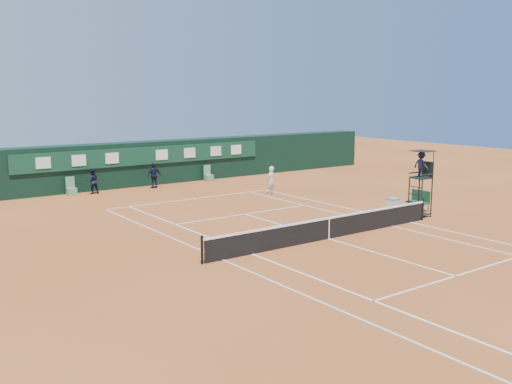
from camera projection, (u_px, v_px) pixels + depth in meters
ground at (329, 239)px, 24.90m from camera, size 90.00×90.00×0.00m
court_lines at (329, 239)px, 24.90m from camera, size 11.05×23.85×0.01m
tennis_net at (329, 228)px, 24.81m from camera, size 12.90×0.10×1.10m
back_wall at (143, 163)px, 39.58m from camera, size 40.00×1.65×3.00m
linesman_chair_left at (71, 190)px, 35.60m from camera, size 0.55×0.50×1.15m
linesman_chair_right at (208, 177)px, 41.39m from camera, size 0.55×0.50×1.15m
umpire_chair at (421, 169)px, 28.99m from camera, size 0.96×0.95×3.42m
player_bench at (419, 199)px, 30.92m from camera, size 0.55×1.20×1.10m
tennis_bag at (401, 211)px, 30.07m from camera, size 0.61×0.84×0.29m
cooler at (393, 204)px, 31.10m from camera, size 0.57×0.57×0.65m
tennis_ball at (192, 205)px, 32.16m from camera, size 0.07×0.07×0.07m
player at (271, 181)px, 35.72m from camera, size 0.78×0.68×1.79m
ball_kid_left at (93, 181)px, 36.02m from camera, size 0.84×0.69×1.62m
ball_kid_right at (154, 176)px, 38.14m from camera, size 1.02×0.48×1.71m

